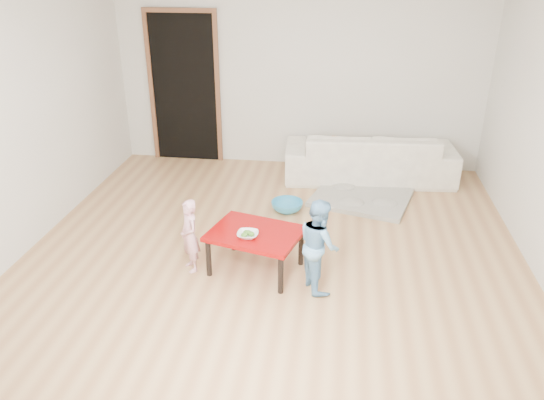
% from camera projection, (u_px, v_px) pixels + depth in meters
% --- Properties ---
extents(floor, '(5.00, 5.00, 0.01)m').
position_uv_depth(floor, '(275.00, 249.00, 5.46)').
color(floor, '#A77447').
rests_on(floor, ground).
extents(back_wall, '(5.00, 0.02, 2.60)m').
position_uv_depth(back_wall, '(299.00, 72.00, 7.15)').
color(back_wall, silver).
rests_on(back_wall, floor).
extents(left_wall, '(0.02, 5.00, 2.60)m').
position_uv_depth(left_wall, '(23.00, 117.00, 5.21)').
color(left_wall, silver).
rests_on(left_wall, floor).
extents(doorway, '(1.02, 0.08, 2.11)m').
position_uv_depth(doorway, '(185.00, 89.00, 7.44)').
color(doorway, brown).
rests_on(doorway, back_wall).
extents(sofa, '(2.26, 1.01, 0.65)m').
position_uv_depth(sofa, '(369.00, 155.00, 7.04)').
color(sofa, white).
rests_on(sofa, floor).
extents(cushion, '(0.52, 0.47, 0.13)m').
position_uv_depth(cushion, '(347.00, 147.00, 6.86)').
color(cushion, orange).
rests_on(cushion, sofa).
extents(red_table, '(0.96, 0.82, 0.41)m').
position_uv_depth(red_table, '(256.00, 251.00, 5.02)').
color(red_table, '#890707').
rests_on(red_table, floor).
extents(bowl, '(0.19, 0.19, 0.05)m').
position_uv_depth(bowl, '(248.00, 235.00, 4.83)').
color(bowl, white).
rests_on(bowl, red_table).
extents(broccoli, '(0.12, 0.12, 0.06)m').
position_uv_depth(broccoli, '(248.00, 234.00, 4.82)').
color(broccoli, '#2D5919').
rests_on(broccoli, red_table).
extents(child_pink, '(0.29, 0.31, 0.72)m').
position_uv_depth(child_pink, '(190.00, 236.00, 4.96)').
color(child_pink, '#DF6579').
rests_on(child_pink, floor).
extents(child_blue, '(0.47, 0.52, 0.86)m').
position_uv_depth(child_blue, '(319.00, 245.00, 4.67)').
color(child_blue, '#5A92D0').
rests_on(child_blue, floor).
extents(basin, '(0.37, 0.37, 0.12)m').
position_uv_depth(basin, '(287.00, 206.00, 6.24)').
color(basin, teal).
rests_on(basin, floor).
extents(blanket, '(1.34, 1.21, 0.06)m').
position_uv_depth(blanket, '(361.00, 198.00, 6.53)').
color(blanket, '#A7A594').
rests_on(blanket, floor).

